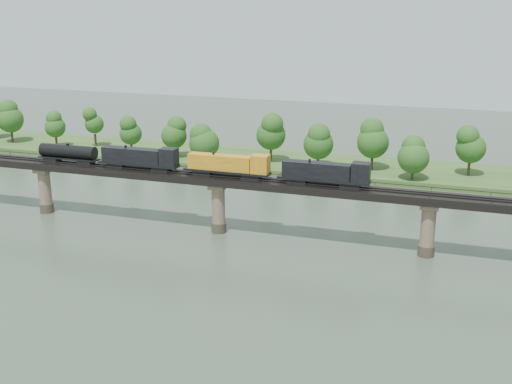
% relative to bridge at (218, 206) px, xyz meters
% --- Properties ---
extents(ground, '(400.00, 400.00, 0.00)m').
position_rel_bridge_xyz_m(ground, '(0.00, -30.00, -5.46)').
color(ground, '#344335').
rests_on(ground, ground).
extents(far_bank, '(300.00, 24.00, 1.60)m').
position_rel_bridge_xyz_m(far_bank, '(0.00, 55.00, -4.66)').
color(far_bank, '#325220').
rests_on(far_bank, ground).
extents(bridge, '(236.00, 30.00, 11.50)m').
position_rel_bridge_xyz_m(bridge, '(0.00, 0.00, 0.00)').
color(bridge, '#473A2D').
rests_on(bridge, ground).
extents(bridge_superstructure, '(220.00, 4.90, 0.75)m').
position_rel_bridge_xyz_m(bridge_superstructure, '(0.00, 0.00, 6.33)').
color(bridge_superstructure, black).
rests_on(bridge_superstructure, bridge).
extents(far_treeline, '(289.06, 17.54, 13.60)m').
position_rel_bridge_xyz_m(far_treeline, '(-8.21, 50.52, 3.37)').
color(far_treeline, '#382619').
rests_on(far_treeline, far_bank).
extents(freight_train, '(69.56, 2.71, 4.79)m').
position_rel_bridge_xyz_m(freight_train, '(-4.30, -0.00, 8.33)').
color(freight_train, black).
rests_on(freight_train, bridge).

